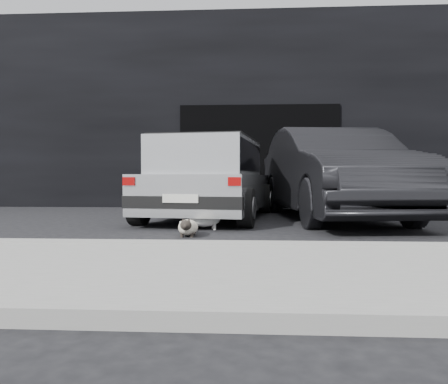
# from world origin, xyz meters

# --- Properties ---
(ground) EXTENTS (80.00, 80.00, 0.00)m
(ground) POSITION_xyz_m (0.00, 0.00, 0.00)
(ground) COLOR black
(ground) RESTS_ON ground
(building_facade) EXTENTS (34.00, 4.00, 5.00)m
(building_facade) POSITION_xyz_m (1.00, 6.00, 2.50)
(building_facade) COLOR black
(building_facade) RESTS_ON ground
(garage_opening) EXTENTS (4.00, 0.10, 2.60)m
(garage_opening) POSITION_xyz_m (1.00, 3.99, 1.30)
(garage_opening) COLOR black
(garage_opening) RESTS_ON ground
(curb) EXTENTS (18.00, 0.25, 0.12)m
(curb) POSITION_xyz_m (1.00, -2.60, 0.06)
(curb) COLOR gray
(curb) RESTS_ON ground
(sidewalk) EXTENTS (18.00, 2.20, 0.11)m
(sidewalk) POSITION_xyz_m (1.00, -3.80, 0.06)
(sidewalk) COLOR gray
(sidewalk) RESTS_ON ground
(silver_hatchback) EXTENTS (2.45, 4.29, 1.50)m
(silver_hatchback) POSITION_xyz_m (0.02, 1.11, 0.82)
(silver_hatchback) COLOR silver
(silver_hatchback) RESTS_ON ground
(second_car) EXTENTS (2.43, 5.40, 1.72)m
(second_car) POSITION_xyz_m (2.31, 1.13, 0.86)
(second_car) COLOR black
(second_car) RESTS_ON ground
(cat_siamese) EXTENTS (0.28, 0.79, 0.27)m
(cat_siamese) POSITION_xyz_m (-0.06, -1.33, 0.12)
(cat_siamese) COLOR beige
(cat_siamese) RESTS_ON ground
(cat_white) EXTENTS (0.67, 0.36, 0.33)m
(cat_white) POSITION_xyz_m (0.13, -0.61, 0.16)
(cat_white) COLOR silver
(cat_white) RESTS_ON ground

